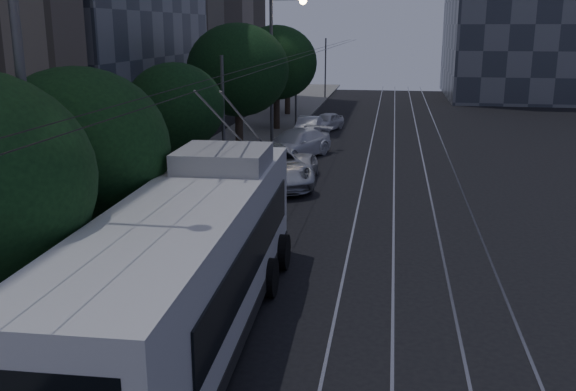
# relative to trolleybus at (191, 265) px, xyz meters

# --- Properties ---
(ground) EXTENTS (120.00, 120.00, 0.00)m
(ground) POSITION_rel_trolleybus_xyz_m (2.90, 2.09, -1.83)
(ground) COLOR black
(ground) RESTS_ON ground
(sidewalk) EXTENTS (5.00, 90.00, 0.15)m
(sidewalk) POSITION_rel_trolleybus_xyz_m (-4.60, 22.09, -1.76)
(sidewalk) COLOR slate
(sidewalk) RESTS_ON ground
(tram_rails) EXTENTS (4.52, 90.00, 0.02)m
(tram_rails) POSITION_rel_trolleybus_xyz_m (5.40, 22.09, -1.82)
(tram_rails) COLOR #92929A
(tram_rails) RESTS_ON ground
(overhead_wires) EXTENTS (2.23, 90.00, 6.00)m
(overhead_wires) POSITION_rel_trolleybus_xyz_m (-2.07, 22.09, 1.64)
(overhead_wires) COLOR black
(overhead_wires) RESTS_ON ground
(trolleybus) EXTENTS (3.16, 13.36, 5.63)m
(trolleybus) POSITION_rel_trolleybus_xyz_m (0.00, 0.00, 0.00)
(trolleybus) COLOR silver
(trolleybus) RESTS_ON ground
(pickup_silver) EXTENTS (5.38, 7.17, 1.81)m
(pickup_silver) POSITION_rel_trolleybus_xyz_m (-1.09, 15.21, -0.93)
(pickup_silver) COLOR #B9BCC2
(pickup_silver) RESTS_ON ground
(car_white_a) EXTENTS (1.52, 3.59, 1.21)m
(car_white_a) POSITION_rel_trolleybus_xyz_m (0.20, 16.55, -1.23)
(car_white_a) COLOR #AFAFB3
(car_white_a) RESTS_ON ground
(car_white_b) EXTENTS (4.22, 5.75, 1.55)m
(car_white_b) POSITION_rel_trolleybus_xyz_m (-0.87, 21.59, -1.06)
(car_white_b) COLOR white
(car_white_b) RESTS_ON ground
(car_white_c) EXTENTS (1.51, 4.00, 1.30)m
(car_white_c) POSITION_rel_trolleybus_xyz_m (-1.08, 28.79, -1.18)
(car_white_c) COLOR silver
(car_white_c) RESTS_ON ground
(car_white_d) EXTENTS (2.53, 3.94, 1.25)m
(car_white_d) POSITION_rel_trolleybus_xyz_m (-0.15, 31.59, -1.21)
(car_white_d) COLOR silver
(car_white_d) RESTS_ON ground
(tree_1) EXTENTS (4.73, 4.73, 6.15)m
(tree_1) POSITION_rel_trolleybus_xyz_m (-3.60, 2.09, 2.17)
(tree_1) COLOR black
(tree_1) RESTS_ON ground
(tree_2) EXTENTS (3.90, 3.90, 5.77)m
(tree_2) POSITION_rel_trolleybus_xyz_m (-4.10, 11.14, 2.16)
(tree_2) COLOR black
(tree_2) RESTS_ON ground
(tree_3) EXTENTS (5.65, 5.65, 7.32)m
(tree_3) POSITION_rel_trolleybus_xyz_m (-4.10, 21.84, 2.94)
(tree_3) COLOR black
(tree_3) RESTS_ON ground
(tree_4) EXTENTS (5.61, 5.61, 7.23)m
(tree_4) POSITION_rel_trolleybus_xyz_m (-3.60, 31.01, 2.87)
(tree_4) COLOR black
(tree_4) RESTS_ON ground
(tree_5) EXTENTS (3.98, 3.98, 5.78)m
(tree_5) POSITION_rel_trolleybus_xyz_m (-4.10, 38.82, 2.13)
(tree_5) COLOR black
(tree_5) RESTS_ON ground
(streetlamp_near) EXTENTS (2.41, 0.44, 9.95)m
(streetlamp_near) POSITION_rel_trolleybus_xyz_m (-2.49, -1.36, 4.17)
(streetlamp_near) COLOR #565558
(streetlamp_near) RESTS_ON ground
(streetlamp_far) EXTENTS (2.21, 0.44, 9.01)m
(streetlamp_far) POSITION_rel_trolleybus_xyz_m (-2.47, 25.29, 3.65)
(streetlamp_far) COLOR #565558
(streetlamp_far) RESTS_ON ground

